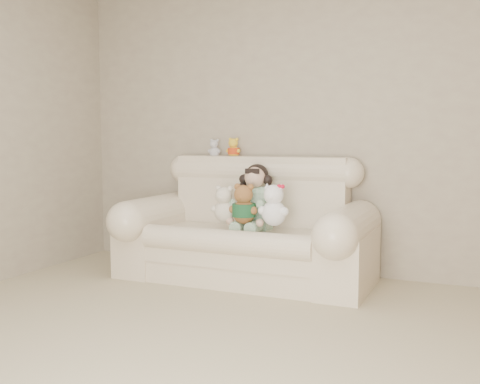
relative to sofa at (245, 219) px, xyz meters
name	(u,v)px	position (x,y,z in m)	size (l,w,h in m)	color
floor	(161,381)	(0.41, -2.00, -0.52)	(5.00, 5.00, 0.00)	tan
wall_back	(310,125)	(0.41, 0.50, 0.78)	(4.50, 4.50, 0.00)	#ADA38A
sofa	(245,219)	(0.00, 0.00, 0.00)	(2.10, 0.95, 1.03)	beige
seated_child	(255,196)	(0.06, 0.08, 0.19)	(0.34, 0.41, 0.56)	#347D45
brown_teddy	(244,200)	(0.05, -0.14, 0.18)	(0.24, 0.19, 0.38)	brown
white_cat	(274,201)	(0.31, -0.14, 0.18)	(0.25, 0.20, 0.40)	white
cream_teddy	(224,201)	(-0.13, -0.13, 0.16)	(0.23, 0.17, 0.35)	beige
yellow_mini_bear	(234,146)	(-0.28, 0.39, 0.60)	(0.14, 0.11, 0.21)	#FFF235
grey_mini_plush	(215,147)	(-0.47, 0.39, 0.60)	(0.13, 0.10, 0.20)	silver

